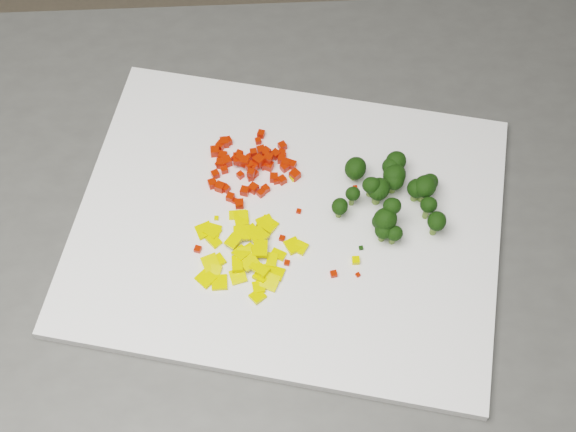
# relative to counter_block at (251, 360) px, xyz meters

# --- Properties ---
(counter_block) EXTENTS (1.18, 0.93, 0.90)m
(counter_block) POSITION_rel_counter_block_xyz_m (0.00, 0.00, 0.00)
(counter_block) COLOR #4E4E4B
(counter_block) RESTS_ON ground
(cutting_board) EXTENTS (0.51, 0.40, 0.01)m
(cutting_board) POSITION_rel_counter_block_xyz_m (0.06, 0.01, 0.46)
(cutting_board) COLOR white
(cutting_board) RESTS_ON counter_block
(carrot_pile) EXTENTS (0.11, 0.11, 0.03)m
(carrot_pile) POSITION_rel_counter_block_xyz_m (0.01, 0.08, 0.48)
(carrot_pile) COLOR red
(carrot_pile) RESTS_ON cutting_board
(pepper_pile) EXTENTS (0.13, 0.13, 0.02)m
(pepper_pile) POSITION_rel_counter_block_xyz_m (0.02, -0.04, 0.47)
(pepper_pile) COLOR yellow
(pepper_pile) RESTS_ON cutting_board
(broccoli_pile) EXTENTS (0.13, 0.13, 0.06)m
(broccoli_pile) POSITION_rel_counter_block_xyz_m (0.18, 0.05, 0.49)
(broccoli_pile) COLOR black
(broccoli_pile) RESTS_ON cutting_board
(carrot_cube_0) EXTENTS (0.01, 0.01, 0.01)m
(carrot_cube_0) POSITION_rel_counter_block_xyz_m (0.04, 0.10, 0.47)
(carrot_cube_0) COLOR red
(carrot_cube_0) RESTS_ON carrot_pile
(carrot_cube_1) EXTENTS (0.01, 0.01, 0.01)m
(carrot_cube_1) POSITION_rel_counter_block_xyz_m (0.01, 0.07, 0.47)
(carrot_cube_1) COLOR red
(carrot_cube_1) RESTS_ON carrot_pile
(carrot_cube_2) EXTENTS (0.01, 0.01, 0.01)m
(carrot_cube_2) POSITION_rel_counter_block_xyz_m (0.04, 0.07, 0.47)
(carrot_cube_2) COLOR red
(carrot_cube_2) RESTS_ON carrot_pile
(carrot_cube_3) EXTENTS (0.01, 0.01, 0.01)m
(carrot_cube_3) POSITION_rel_counter_block_xyz_m (-0.03, 0.11, 0.47)
(carrot_cube_3) COLOR red
(carrot_cube_3) RESTS_ON carrot_pile
(carrot_cube_4) EXTENTS (0.01, 0.01, 0.01)m
(carrot_cube_4) POSITION_rel_counter_block_xyz_m (0.00, 0.09, 0.47)
(carrot_cube_4) COLOR red
(carrot_cube_4) RESTS_ON carrot_pile
(carrot_cube_5) EXTENTS (0.01, 0.01, 0.01)m
(carrot_cube_5) POSITION_rel_counter_block_xyz_m (0.01, 0.05, 0.47)
(carrot_cube_5) COLOR red
(carrot_cube_5) RESTS_ON carrot_pile
(carrot_cube_6) EXTENTS (0.01, 0.01, 0.01)m
(carrot_cube_6) POSITION_rel_counter_block_xyz_m (0.00, 0.10, 0.47)
(carrot_cube_6) COLOR red
(carrot_cube_6) RESTS_ON carrot_pile
(carrot_cube_7) EXTENTS (0.01, 0.01, 0.01)m
(carrot_cube_7) POSITION_rel_counter_block_xyz_m (0.00, 0.08, 0.48)
(carrot_cube_7) COLOR red
(carrot_cube_7) RESTS_ON carrot_pile
(carrot_cube_8) EXTENTS (0.01, 0.01, 0.01)m
(carrot_cube_8) POSITION_rel_counter_block_xyz_m (-0.04, 0.09, 0.47)
(carrot_cube_8) COLOR red
(carrot_cube_8) RESTS_ON carrot_pile
(carrot_cube_9) EXTENTS (0.01, 0.01, 0.01)m
(carrot_cube_9) POSITION_rel_counter_block_xyz_m (-0.02, 0.04, 0.47)
(carrot_cube_9) COLOR red
(carrot_cube_9) RESTS_ON carrot_pile
(carrot_cube_10) EXTENTS (0.01, 0.01, 0.01)m
(carrot_cube_10) POSITION_rel_counter_block_xyz_m (-0.02, 0.09, 0.47)
(carrot_cube_10) COLOR red
(carrot_cube_10) RESTS_ON carrot_pile
(carrot_cube_11) EXTENTS (0.01, 0.01, 0.01)m
(carrot_cube_11) POSITION_rel_counter_block_xyz_m (-0.01, 0.03, 0.47)
(carrot_cube_11) COLOR red
(carrot_cube_11) RESTS_ON carrot_pile
(carrot_cube_12) EXTENTS (0.01, 0.01, 0.01)m
(carrot_cube_12) POSITION_rel_counter_block_xyz_m (0.02, 0.04, 0.47)
(carrot_cube_12) COLOR red
(carrot_cube_12) RESTS_ON carrot_pile
(carrot_cube_13) EXTENTS (0.01, 0.01, 0.01)m
(carrot_cube_13) POSITION_rel_counter_block_xyz_m (0.02, 0.10, 0.48)
(carrot_cube_13) COLOR red
(carrot_cube_13) RESTS_ON carrot_pile
(carrot_cube_14) EXTENTS (0.01, 0.01, 0.01)m
(carrot_cube_14) POSITION_rel_counter_block_xyz_m (-0.01, 0.08, 0.48)
(carrot_cube_14) COLOR red
(carrot_cube_14) RESTS_ON carrot_pile
(carrot_cube_15) EXTENTS (0.01, 0.01, 0.01)m
(carrot_cube_15) POSITION_rel_counter_block_xyz_m (0.02, 0.09, 0.47)
(carrot_cube_15) COLOR red
(carrot_cube_15) RESTS_ON carrot_pile
(carrot_cube_16) EXTENTS (0.01, 0.01, 0.01)m
(carrot_cube_16) POSITION_rel_counter_block_xyz_m (0.04, 0.06, 0.47)
(carrot_cube_16) COLOR red
(carrot_cube_16) RESTS_ON carrot_pile
(carrot_cube_17) EXTENTS (0.01, 0.01, 0.01)m
(carrot_cube_17) POSITION_rel_counter_block_xyz_m (0.01, 0.05, 0.47)
(carrot_cube_17) COLOR red
(carrot_cube_17) RESTS_ON carrot_pile
(carrot_cube_18) EXTENTS (0.01, 0.01, 0.01)m
(carrot_cube_18) POSITION_rel_counter_block_xyz_m (-0.01, 0.07, 0.47)
(carrot_cube_18) COLOR red
(carrot_cube_18) RESTS_ON carrot_pile
(carrot_cube_19) EXTENTS (0.01, 0.01, 0.01)m
(carrot_cube_19) POSITION_rel_counter_block_xyz_m (0.01, 0.12, 0.47)
(carrot_cube_19) COLOR red
(carrot_cube_19) RESTS_ON carrot_pile
(carrot_cube_20) EXTENTS (0.01, 0.01, 0.01)m
(carrot_cube_20) POSITION_rel_counter_block_xyz_m (0.03, 0.08, 0.47)
(carrot_cube_20) COLOR red
(carrot_cube_20) RESTS_ON carrot_pile
(carrot_cube_21) EXTENTS (0.01, 0.01, 0.01)m
(carrot_cube_21) POSITION_rel_counter_block_xyz_m (-0.03, 0.11, 0.47)
(carrot_cube_21) COLOR red
(carrot_cube_21) RESTS_ON carrot_pile
(carrot_cube_22) EXTENTS (0.01, 0.01, 0.01)m
(carrot_cube_22) POSITION_rel_counter_block_xyz_m (0.00, 0.08, 0.48)
(carrot_cube_22) COLOR red
(carrot_cube_22) RESTS_ON carrot_pile
(carrot_cube_23) EXTENTS (0.01, 0.01, 0.01)m
(carrot_cube_23) POSITION_rel_counter_block_xyz_m (-0.03, 0.08, 0.47)
(carrot_cube_23) COLOR red
(carrot_cube_23) RESTS_ON carrot_pile
(carrot_cube_24) EXTENTS (0.01, 0.01, 0.01)m
(carrot_cube_24) POSITION_rel_counter_block_xyz_m (-0.03, 0.08, 0.47)
(carrot_cube_24) COLOR red
(carrot_cube_24) RESTS_ON carrot_pile
(carrot_cube_25) EXTENTS (0.01, 0.01, 0.01)m
(carrot_cube_25) POSITION_rel_counter_block_xyz_m (0.01, 0.08, 0.47)
(carrot_cube_25) COLOR red
(carrot_cube_25) RESTS_ON carrot_pile
(carrot_cube_26) EXTENTS (0.01, 0.01, 0.01)m
(carrot_cube_26) POSITION_rel_counter_block_xyz_m (-0.02, 0.09, 0.47)
(carrot_cube_26) COLOR red
(carrot_cube_26) RESTS_ON carrot_pile
(carrot_cube_27) EXTENTS (0.01, 0.01, 0.01)m
(carrot_cube_27) POSITION_rel_counter_block_xyz_m (0.01, 0.06, 0.47)
(carrot_cube_27) COLOR red
(carrot_cube_27) RESTS_ON carrot_pile
(carrot_cube_28) EXTENTS (0.01, 0.01, 0.01)m
(carrot_cube_28) POSITION_rel_counter_block_xyz_m (0.01, 0.09, 0.47)
(carrot_cube_28) COLOR red
(carrot_cube_28) RESTS_ON carrot_pile
(carrot_cube_29) EXTENTS (0.01, 0.01, 0.01)m
(carrot_cube_29) POSITION_rel_counter_block_xyz_m (-0.00, 0.08, 0.48)
(carrot_cube_29) COLOR red
(carrot_cube_29) RESTS_ON carrot_pile
(carrot_cube_30) EXTENTS (0.02, 0.02, 0.01)m
(carrot_cube_30) POSITION_rel_counter_block_xyz_m (0.01, 0.08, 0.48)
(carrot_cube_30) COLOR red
(carrot_cube_30) RESTS_ON carrot_pile
(carrot_cube_31) EXTENTS (0.01, 0.01, 0.01)m
(carrot_cube_31) POSITION_rel_counter_block_xyz_m (0.00, 0.02, 0.47)
(carrot_cube_31) COLOR red
(carrot_cube_31) RESTS_ON carrot_pile
(carrot_cube_32) EXTENTS (0.01, 0.01, 0.01)m
(carrot_cube_32) POSITION_rel_counter_block_xyz_m (0.01, 0.09, 0.47)
(carrot_cube_32) COLOR red
(carrot_cube_32) RESTS_ON carrot_pile
(carrot_cube_33) EXTENTS (0.01, 0.01, 0.01)m
(carrot_cube_33) POSITION_rel_counter_block_xyz_m (-0.03, 0.09, 0.47)
(carrot_cube_33) COLOR red
(carrot_cube_33) RESTS_ON carrot_pile
(carrot_cube_34) EXTENTS (0.01, 0.01, 0.01)m
(carrot_cube_34) POSITION_rel_counter_block_xyz_m (0.04, 0.11, 0.47)
(carrot_cube_34) COLOR red
(carrot_cube_34) RESTS_ON carrot_pile
(carrot_cube_35) EXTENTS (0.01, 0.01, 0.01)m
(carrot_cube_35) POSITION_rel_counter_block_xyz_m (-0.01, 0.08, 0.47)
(carrot_cube_35) COLOR red
(carrot_cube_35) RESTS_ON carrot_pile
(carrot_cube_36) EXTENTS (0.01, 0.01, 0.01)m
(carrot_cube_36) POSITION_rel_counter_block_xyz_m (0.03, 0.05, 0.47)
(carrot_cube_36) COLOR red
(carrot_cube_36) RESTS_ON carrot_pile
(carrot_cube_37) EXTENTS (0.01, 0.01, 0.01)m
(carrot_cube_37) POSITION_rel_counter_block_xyz_m (0.02, 0.10, 0.47)
(carrot_cube_37) COLOR red
(carrot_cube_37) RESTS_ON carrot_pile
(carrot_cube_38) EXTENTS (0.01, 0.01, 0.01)m
(carrot_cube_38) POSITION_rel_counter_block_xyz_m (-0.04, 0.06, 0.47)
(carrot_cube_38) COLOR red
(carrot_cube_38) RESTS_ON carrot_pile
(carrot_cube_39) EXTENTS (0.01, 0.01, 0.01)m
(carrot_cube_39) POSITION_rel_counter_block_xyz_m (0.03, 0.10, 0.47)
(carrot_cube_39) COLOR red
(carrot_cube_39) RESTS_ON carrot_pile
(carrot_cube_40) EXTENTS (0.01, 0.01, 0.01)m
(carrot_cube_40) POSITION_rel_counter_block_xyz_m (0.05, 0.08, 0.47)
(carrot_cube_40) COLOR red
(carrot_cube_40) RESTS_ON carrot_pile
(carrot_cube_41) EXTENTS (0.01, 0.01, 0.01)m
(carrot_cube_41) POSITION_rel_counter_block_xyz_m (0.04, 0.10, 0.47)
(carrot_cube_41) COLOR red
(carrot_cube_41) RESTS_ON carrot_pile
(carrot_cube_42) EXTENTS (0.01, 0.01, 0.01)m
(carrot_cube_42) POSITION_rel_counter_block_xyz_m (0.00, 0.04, 0.47)
(carrot_cube_42) COLOR red
(carrot_cube_42) RESTS_ON carrot_pile
(carrot_cube_43) EXTENTS (0.01, 0.01, 0.01)m
(carrot_cube_43) POSITION_rel_counter_block_xyz_m (0.02, 0.09, 0.48)
(carrot_cube_43) COLOR red
(carrot_cube_43) RESTS_ON carrot_pile
(carrot_cube_44) EXTENTS (0.01, 0.01, 0.01)m
(carrot_cube_44) POSITION_rel_counter_block_xyz_m (0.05, 0.07, 0.47)
(carrot_cube_44) COLOR red
(carrot_cube_44) RESTS_ON carrot_pile
(carrot_cube_45) EXTENTS (0.01, 0.01, 0.01)m
(carrot_cube_45) POSITION_rel_counter_block_xyz_m (-0.04, 0.05, 0.47)
(carrot_cube_45) COLOR red
(carrot_cube_45) RESTS_ON carrot_pile
(carrot_cube_46) EXTENTS (0.01, 0.01, 0.01)m
(carrot_cube_46) POSITION_rel_counter_block_xyz_m (-0.03, 0.08, 0.47)
(carrot_cube_46) COLOR red
(carrot_cube_46) RESTS_ON carrot_pile
(carrot_cube_47) EXTENTS (0.01, 0.01, 0.01)m
(carrot_cube_47) POSITION_rel_counter_block_xyz_m (-0.03, 0.04, 0.47)
(carrot_cube_47) COLOR red
(carrot_cube_47) RESTS_ON carrot_pile
(carrot_cube_48) EXTENTS (0.01, 0.01, 0.01)m
(carrot_cube_48) POSITION_rel_counter_block_xyz_m (-0.02, 0.04, 0.47)
(carrot_cube_48) COLOR red
(carrot_cube_48) RESTS_ON carrot_pile
(carrot_cube_49) EXTENTS (0.01, 0.01, 0.01)m
(carrot_cube_49) POSITION_rel_counter_block_xyz_m (0.01, 0.13, 0.47)
(carrot_cube_49) COLOR red
(carrot_cube_49) RESTS_ON carrot_pile
(carrot_cube_50) EXTENTS (0.01, 0.01, 0.01)m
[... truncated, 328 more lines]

